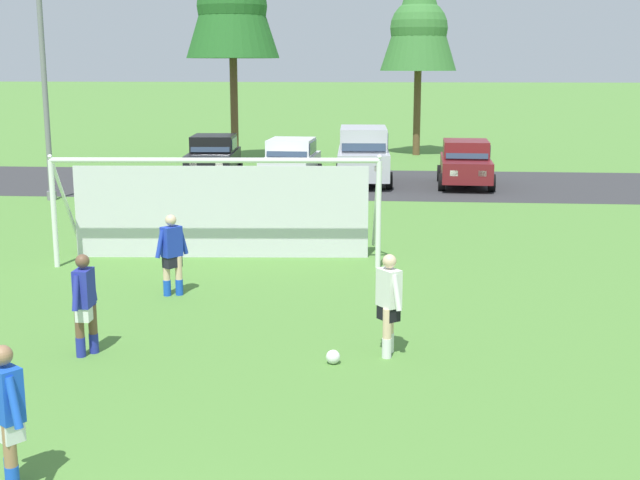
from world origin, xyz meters
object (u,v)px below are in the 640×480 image
object	(u,v)px
player_striker_near	(389,305)
parked_car_slot_center	(465,163)
soccer_ball	(333,357)
player_winger_left	(172,255)
player_defender_far	(7,418)
parked_car_slot_center_left	(363,155)
soccer_goal	(220,206)
parked_car_slot_far_left	(214,156)
street_lamp	(50,88)
player_midfield_center	(85,305)
parked_car_slot_left	(291,161)

from	to	relation	value
player_striker_near	parked_car_slot_center	world-z (taller)	parked_car_slot_center
soccer_ball	player_winger_left	distance (m)	5.08
player_defender_far	parked_car_slot_center_left	world-z (taller)	parked_car_slot_center_left
soccer_goal	parked_car_slot_far_left	distance (m)	14.75
street_lamp	player_defender_far	bearing A→B (deg)	-69.37
player_midfield_center	parked_car_slot_left	size ratio (longest dim) A/B	0.38
player_winger_left	parked_car_slot_far_left	bearing A→B (deg)	99.33
player_defender_far	parked_car_slot_far_left	xyz separation A→B (m)	(-3.15, 25.46, 0.05)
soccer_goal	parked_car_slot_left	size ratio (longest dim) A/B	1.76
player_striker_near	player_winger_left	size ratio (longest dim) A/B	1.00
parked_car_slot_left	street_lamp	bearing A→B (deg)	-147.84
parked_car_slot_left	street_lamp	world-z (taller)	street_lamp
player_winger_left	street_lamp	size ratio (longest dim) A/B	0.23
player_midfield_center	player_defender_far	bearing A→B (deg)	-80.43
soccer_goal	player_winger_left	xyz separation A→B (m)	(-0.32, -3.21, -0.47)
player_winger_left	soccer_ball	bearing A→B (deg)	-46.51
parked_car_slot_far_left	parked_car_slot_center	bearing A→B (deg)	-8.70
parked_car_slot_far_left	parked_car_slot_left	distance (m)	3.60
player_midfield_center	parked_car_slot_center_left	distance (m)	20.35
soccer_goal	player_striker_near	bearing A→B (deg)	-58.05
parked_car_slot_center	player_winger_left	bearing A→B (deg)	-113.76
soccer_ball	parked_car_slot_left	bearing A→B (deg)	98.68
parked_car_slot_center_left	parked_car_slot_center	distance (m)	3.89
parked_car_slot_center	street_lamp	xyz separation A→B (m)	(-14.12, -4.55, 2.87)
player_midfield_center	street_lamp	xyz separation A→B (m)	(-6.58, 15.10, 2.92)
parked_car_slot_far_left	parked_car_slot_center	size ratio (longest dim) A/B	1.02
player_striker_near	soccer_goal	bearing A→B (deg)	121.95
player_defender_far	soccer_ball	bearing A→B (deg)	52.69
player_striker_near	parked_car_slot_left	xyz separation A→B (m)	(-3.87, 19.39, 0.05)
soccer_goal	parked_car_slot_center_left	bearing A→B (deg)	77.69
soccer_ball	player_striker_near	world-z (taller)	player_striker_near
parked_car_slot_left	parked_car_slot_center	size ratio (longest dim) A/B	1.00
player_midfield_center	player_winger_left	world-z (taller)	same
parked_car_slot_left	street_lamp	size ratio (longest dim) A/B	0.59
player_midfield_center	parked_car_slot_center_left	bearing A→B (deg)	79.61
soccer_goal	player_striker_near	world-z (taller)	soccer_goal
soccer_ball	player_midfield_center	bearing A→B (deg)	178.86
player_midfield_center	player_defender_far	distance (m)	4.34
soccer_ball	parked_car_slot_center	world-z (taller)	parked_car_slot_center
parked_car_slot_left	player_defender_far	bearing A→B (deg)	-90.40
parked_car_slot_far_left	soccer_ball	bearing A→B (deg)	-73.35
soccer_ball	player_defender_far	distance (m)	5.33
parked_car_slot_center	player_striker_near	bearing A→B (deg)	-98.21
soccer_ball	parked_car_slot_left	distance (m)	20.12
parked_car_slot_center_left	parked_car_slot_center	xyz separation A→B (m)	(3.87, -0.36, -0.24)
parked_car_slot_center_left	street_lamp	distance (m)	11.66
parked_car_slot_left	street_lamp	distance (m)	9.28
player_winger_left	street_lamp	world-z (taller)	street_lamp
player_defender_far	parked_car_slot_center	size ratio (longest dim) A/B	0.39
soccer_goal	parked_car_slot_center	xyz separation A→B (m)	(6.75, 12.87, -0.42)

